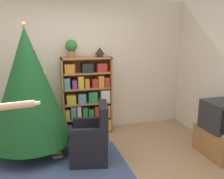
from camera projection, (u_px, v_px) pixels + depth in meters
The scene contains 10 objects.
wall_back at pixel (69, 67), 4.86m from camera, with size 8.00×0.10×2.60m.
bookshelf at pixel (87, 98), 4.86m from camera, with size 0.96×0.32×1.50m.
tv_stand at pixel (217, 142), 4.05m from camera, with size 0.43×0.75×0.44m.
television at pixel (220, 116), 3.94m from camera, with size 0.46×0.51×0.47m.
game_remote at pixel (222, 135), 3.75m from camera, with size 0.04×0.12×0.02m.
christmas_tree at pixel (28, 86), 3.94m from camera, with size 1.32×1.32×2.12m.
armchair at pixel (91, 141), 3.86m from camera, with size 0.67×0.66×0.92m.
potted_plant at pixel (71, 47), 4.57m from camera, with size 0.22×0.22×0.33m.
table_lamp at pixel (100, 51), 4.73m from camera, with size 0.20×0.20×0.18m.
book_pile_near_tree at pixel (57, 154), 4.04m from camera, with size 0.23×0.18×0.09m.
Camera 1 is at (-0.54, -3.00, 1.99)m, focal length 40.00 mm.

